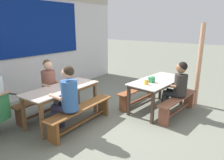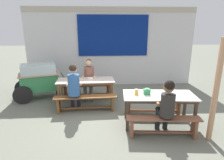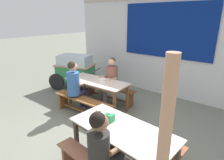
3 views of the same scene
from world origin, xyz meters
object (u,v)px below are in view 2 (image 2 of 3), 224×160
Objects in this scene: person_center_facing at (89,77)px; tissue_box at (147,92)px; bench_near_front at (163,124)px; person_left_back_turned at (74,85)px; bench_far_back at (87,89)px; dining_table_far at (86,82)px; condiment_jar at (136,92)px; food_cart at (38,78)px; soup_bowl at (90,78)px; person_near_front at (167,104)px; bench_near_back at (154,104)px; dining_table_near at (159,98)px; bench_far_front at (86,101)px; wooden_support_post at (216,92)px.

tissue_box is (1.44, -1.81, 0.10)m from person_center_facing.
person_left_back_turned is (-2.03, 1.43, 0.47)m from bench_near_front.
bench_far_back is 10.68× the size of tissue_box.
dining_table_far is 1.84m from condiment_jar.
bench_near_front is (1.75, -1.91, -0.39)m from dining_table_far.
food_cart is at bearing 158.81° from dining_table_far.
person_center_facing is at bearing 69.94° from person_left_back_turned.
food_cart is 9.93× the size of soup_bowl.
person_near_front reaches higher than bench_far_back.
bench_near_back is at bearing 88.44° from person_near_front.
dining_table_far reaches higher than bench_near_back.
dining_table_near is at bearing -46.51° from bench_far_back.
bench_far_front is at bearing -92.53° from person_center_facing.
food_cart reaches higher than condiment_jar.
tissue_box is at bearing -28.33° from bench_far_front.
bench_far_front is at bearing -35.78° from food_cart.
bench_near_front is 1.22m from wooden_support_post.
dining_table_far reaches higher than bench_far_front.
dining_table_far is 1.27× the size of person_left_back_turned.
food_cart is (-1.57, 0.61, -0.01)m from dining_table_far.
soup_bowl is at bearing 53.48° from person_left_back_turned.
bench_far_front is at bearing 150.42° from wooden_support_post.
dining_table_far is at bearing 132.42° from bench_near_front.
tissue_box is at bearing 112.39° from bench_near_front.
food_cart is (-3.31, 2.52, 0.38)m from bench_near_front.
bench_near_front is 2.52m from person_left_back_turned.
person_left_back_turned is at bearing 146.91° from person_near_front.
person_left_back_turned is 2.49m from person_near_front.
bench_far_front is at bearing 151.67° from tissue_box.
person_left_back_turned is at bearing -110.06° from person_center_facing.
person_center_facing is at bearing 125.24° from bench_near_front.
bench_far_front is 13.53× the size of condiment_jar.
bench_far_front is (0.05, -1.08, 0.00)m from bench_far_back.
bench_near_front is 0.82m from tissue_box.
dining_table_near is 1.09× the size of bench_near_back.
person_center_facing is (0.07, 0.47, 0.04)m from dining_table_far.
person_near_front is at bearing -52.44° from bench_far_back.
person_left_back_turned is at bearing -126.52° from soup_bowl.
person_left_back_turned reaches higher than condiment_jar.
food_cart reaches higher than bench_far_back.
dining_table_far is 11.08× the size of tissue_box.
bench_far_front is 1.10× the size of bench_near_back.
bench_near_back is at bearing -36.41° from person_center_facing.
dining_table_far is at bearing 133.61° from condiment_jar.
dining_table_far is at bearing -152.77° from soup_bowl.
condiment_jar reaches higher than dining_table_near.
bench_far_back is 1.05× the size of bench_near_back.
person_center_facing is at bearing 136.20° from wooden_support_post.
condiment_jar is 1.80m from soup_bowl.
bench_far_front is at bearing 170.56° from bench_near_back.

